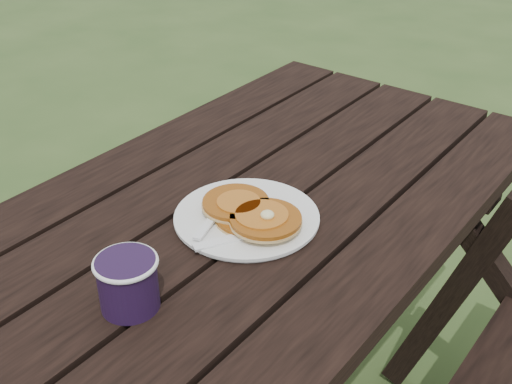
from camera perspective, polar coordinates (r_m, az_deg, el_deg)
The scene contains 5 objects.
plate at distance 1.19m, azimuth -0.83°, elevation -2.30°, with size 0.26×0.26×0.01m, color white.
pancake_stack at distance 1.17m, azimuth -0.42°, elevation -1.90°, with size 0.20×0.14×0.04m.
knife at distance 1.13m, azimuth -1.26°, elevation -3.93°, with size 0.02×0.18×0.01m, color white.
fork at distance 1.16m, azimuth -4.19°, elevation -2.73°, with size 0.03×0.16×0.01m, color white, non-canonical shape.
coffee_cup at distance 0.99m, azimuth -11.34°, elevation -7.70°, with size 0.10×0.10×0.09m.
Camera 1 is at (0.66, -0.64, 1.42)m, focal length 45.00 mm.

